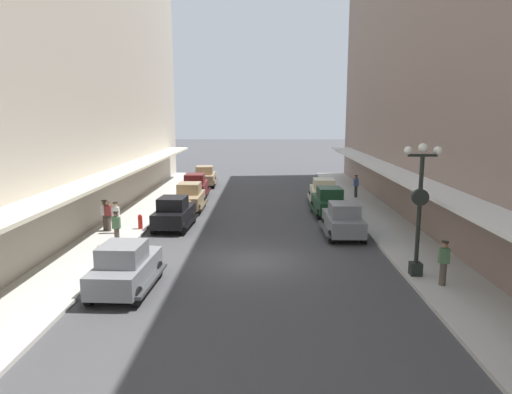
{
  "coord_description": "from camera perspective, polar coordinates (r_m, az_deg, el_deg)",
  "views": [
    {
      "loc": [
        0.45,
        -19.63,
        6.38
      ],
      "look_at": [
        0.0,
        6.0,
        1.8
      ],
      "focal_mm": 32.69,
      "sensor_mm": 36.0,
      "label": 1
    }
  ],
  "objects": [
    {
      "name": "parked_car_7",
      "position": [
        31.32,
        -8.2,
        0.03
      ],
      "size": [
        2.14,
        4.26,
        1.84
      ],
      "color": "#997F5B",
      "rests_on": "ground"
    },
    {
      "name": "pedestrian_3",
      "position": [
        23.22,
        -16.7,
        -3.67
      ],
      "size": [
        0.36,
        0.28,
        1.67
      ],
      "color": "#4C4238",
      "rests_on": "sidewalk_left"
    },
    {
      "name": "pedestrian_4",
      "position": [
        26.4,
        -18.0,
        -2.1
      ],
      "size": [
        0.36,
        0.28,
        1.67
      ],
      "color": "#4C4238",
      "rests_on": "sidewalk_left"
    },
    {
      "name": "pedestrian_1",
      "position": [
        36.08,
        12.14,
        1.34
      ],
      "size": [
        0.36,
        0.28,
        1.67
      ],
      "color": "#2D2D33",
      "rests_on": "sidewalk_right"
    },
    {
      "name": "lamp_post_with_clock",
      "position": [
        18.86,
        19.38,
        -0.82
      ],
      "size": [
        1.42,
        0.44,
        5.16
      ],
      "color": "black",
      "rests_on": "sidewalk_right"
    },
    {
      "name": "fire_hydrant",
      "position": [
        26.37,
        -13.98,
        -2.92
      ],
      "size": [
        0.24,
        0.24,
        0.82
      ],
      "color": "#B21E19",
      "rests_on": "sidewalk_left"
    },
    {
      "name": "parked_car_1",
      "position": [
        29.83,
        8.9,
        -0.49
      ],
      "size": [
        2.27,
        4.31,
        1.84
      ],
      "color": "#193D23",
      "rests_on": "ground"
    },
    {
      "name": "parked_car_4",
      "position": [
        17.69,
        -15.69,
        -8.15
      ],
      "size": [
        2.27,
        4.3,
        1.84
      ],
      "color": "slate",
      "rests_on": "ground"
    },
    {
      "name": "sidewalk_right",
      "position": [
        21.79,
        20.01,
        -7.32
      ],
      "size": [
        3.0,
        60.0,
        0.15
      ],
      "primitive_type": "cube",
      "color": "#B7B5AD",
      "rests_on": "ground"
    },
    {
      "name": "parked_car_2",
      "position": [
        33.71,
        8.24,
        0.74
      ],
      "size": [
        2.26,
        4.3,
        1.84
      ],
      "color": "beige",
      "rests_on": "ground"
    },
    {
      "name": "parked_car_0",
      "position": [
        24.83,
        10.62,
        -2.69
      ],
      "size": [
        2.16,
        4.27,
        1.84
      ],
      "color": "slate",
      "rests_on": "ground"
    },
    {
      "name": "ground_plane",
      "position": [
        20.64,
        -0.29,
        -7.87
      ],
      "size": [
        200.0,
        200.0,
        0.0
      ],
      "primitive_type": "plane",
      "color": "#424244"
    },
    {
      "name": "parked_car_5",
      "position": [
        36.38,
        -7.45,
        1.45
      ],
      "size": [
        2.23,
        4.29,
        1.84
      ],
      "color": "#591919",
      "rests_on": "ground"
    },
    {
      "name": "pedestrian_2",
      "position": [
        18.53,
        21.97,
        -7.46
      ],
      "size": [
        0.36,
        0.28,
        1.67
      ],
      "color": "#4C4238",
      "rests_on": "sidewalk_right"
    },
    {
      "name": "parked_car_6",
      "position": [
        41.79,
        -6.28,
        2.59
      ],
      "size": [
        2.31,
        4.32,
        1.84
      ],
      "color": "#997F5B",
      "rests_on": "ground"
    },
    {
      "name": "pedestrian_5",
      "position": [
        26.23,
        -17.63,
        -2.21
      ],
      "size": [
        0.36,
        0.24,
        1.64
      ],
      "color": "#4C4238",
      "rests_on": "sidewalk_left"
    },
    {
      "name": "parked_car_3",
      "position": [
        26.56,
        -10.01,
        -1.84
      ],
      "size": [
        2.29,
        4.31,
        1.84
      ],
      "color": "black",
      "rests_on": "ground"
    },
    {
      "name": "sidewalk_left",
      "position": [
        22.1,
        -20.29,
        -7.1
      ],
      "size": [
        3.0,
        60.0,
        0.15
      ],
      "primitive_type": "cube",
      "color": "#B7B5AD",
      "rests_on": "ground"
    },
    {
      "name": "pedestrian_0",
      "position": [
        25.65,
        -16.76,
        -2.38
      ],
      "size": [
        0.36,
        0.28,
        1.67
      ],
      "color": "slate",
      "rests_on": "sidewalk_left"
    },
    {
      "name": "building_row_left",
      "position": [
        22.63,
        -28.7,
        17.95
      ],
      "size": [
        4.3,
        60.0,
        19.85
      ],
      "color": "#B2A899",
      "rests_on": "ground"
    }
  ]
}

